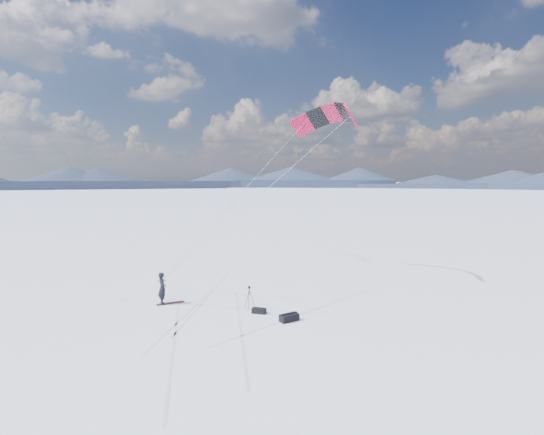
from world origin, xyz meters
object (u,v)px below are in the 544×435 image
object	(u,v)px
snowboard	(170,303)
gear_bag_b	(259,311)
snowkiter	(163,304)
gear_bag_a	(289,317)
tripod	(249,294)

from	to	relation	value
snowboard	gear_bag_b	bearing A→B (deg)	-44.47
snowkiter	gear_bag_b	distance (m)	5.57
gear_bag_b	snowboard	bearing A→B (deg)	177.91
gear_bag_a	gear_bag_b	xyz separation A→B (m)	(-1.10, 1.51, -0.04)
gear_bag_a	tripod	bearing A→B (deg)	106.31
snowkiter	snowboard	bearing A→B (deg)	-106.46
gear_bag_a	gear_bag_b	bearing A→B (deg)	111.04
snowkiter	gear_bag_a	size ratio (longest dim) A/B	1.76
gear_bag_b	tripod	bearing A→B (deg)	144.08
gear_bag_a	snowboard	bearing A→B (deg)	124.95
tripod	gear_bag_a	distance (m)	2.78
snowkiter	tripod	distance (m)	4.96
snowboard	gear_bag_a	distance (m)	7.01
snowboard	tripod	bearing A→B (deg)	-38.35
snowkiter	gear_bag_a	distance (m)	7.34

